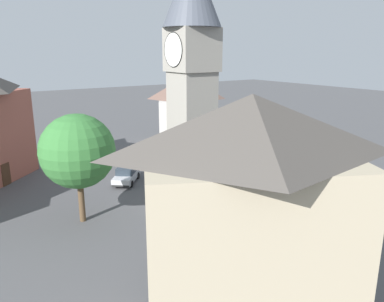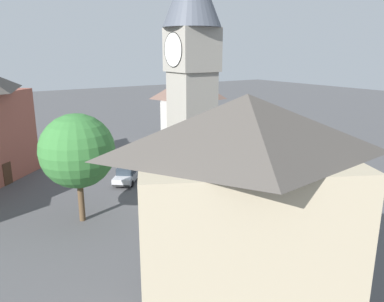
# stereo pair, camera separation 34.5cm
# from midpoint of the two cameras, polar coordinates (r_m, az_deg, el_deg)

# --- Properties ---
(ground_plane) EXTENTS (200.00, 200.00, 0.00)m
(ground_plane) POSITION_cam_midpoint_polar(r_m,az_deg,el_deg) (32.31, -0.31, -7.24)
(ground_plane) COLOR #4C4C4F
(clock_tower) EXTENTS (4.48, 4.48, 19.57)m
(clock_tower) POSITION_cam_midpoint_polar(r_m,az_deg,el_deg) (29.95, -0.34, 13.42)
(clock_tower) COLOR gray
(clock_tower) RESTS_ON ground
(car_blue_kerb) EXTENTS (4.25, 3.94, 1.53)m
(car_blue_kerb) POSITION_cam_midpoint_polar(r_m,az_deg,el_deg) (36.58, -10.11, -3.53)
(car_blue_kerb) COLOR silver
(car_blue_kerb) RESTS_ON ground
(car_silver_kerb) EXTENTS (3.01, 4.46, 1.53)m
(car_silver_kerb) POSITION_cam_midpoint_polar(r_m,az_deg,el_deg) (42.02, -7.53, -1.01)
(car_silver_kerb) COLOR black
(car_silver_kerb) RESTS_ON ground
(car_red_corner) EXTENTS (4.13, 4.09, 1.53)m
(car_red_corner) POSITION_cam_midpoint_polar(r_m,az_deg,el_deg) (39.16, 0.36, -2.06)
(car_red_corner) COLOR #2D5BB7
(car_red_corner) RESTS_ON ground
(car_white_side) EXTENTS (4.43, 3.47, 1.53)m
(car_white_side) POSITION_cam_midpoint_polar(r_m,az_deg,el_deg) (24.32, 3.91, -13.10)
(car_white_side) COLOR red
(car_white_side) RESTS_ON ground
(car_black_far) EXTENTS (4.34, 2.32, 1.53)m
(car_black_far) POSITION_cam_midpoint_polar(r_m,az_deg,el_deg) (34.61, 21.75, -5.47)
(car_black_far) COLOR gold
(car_black_far) RESTS_ON ground
(pedestrian) EXTENTS (0.54, 0.31, 1.69)m
(pedestrian) POSITION_cam_midpoint_polar(r_m,az_deg,el_deg) (28.36, 17.58, -9.01)
(pedestrian) COLOR #2D3351
(pedestrian) RESTS_ON ground
(tree) EXTENTS (5.31, 5.31, 7.96)m
(tree) POSITION_cam_midpoint_polar(r_m,az_deg,el_deg) (27.87, -17.16, -0.06)
(tree) COLOR brown
(tree) RESTS_ON ground
(building_corner_back) EXTENTS (8.58, 9.86, 10.65)m
(building_corner_back) POSITION_cam_midpoint_polar(r_m,az_deg,el_deg) (15.32, 7.68, -11.33)
(building_corner_back) COLOR tan
(building_corner_back) RESTS_ON ground
(building_hall_far) EXTENTS (9.49, 9.60, 9.10)m
(building_hall_far) POSITION_cam_midpoint_polar(r_m,az_deg,el_deg) (48.95, -1.04, 6.03)
(building_hall_far) COLOR beige
(building_hall_far) RESTS_ON ground
(lamp_post) EXTENTS (0.36, 0.36, 5.06)m
(lamp_post) POSITION_cam_midpoint_polar(r_m,az_deg,el_deg) (32.86, 12.63, -0.99)
(lamp_post) COLOR black
(lamp_post) RESTS_ON ground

